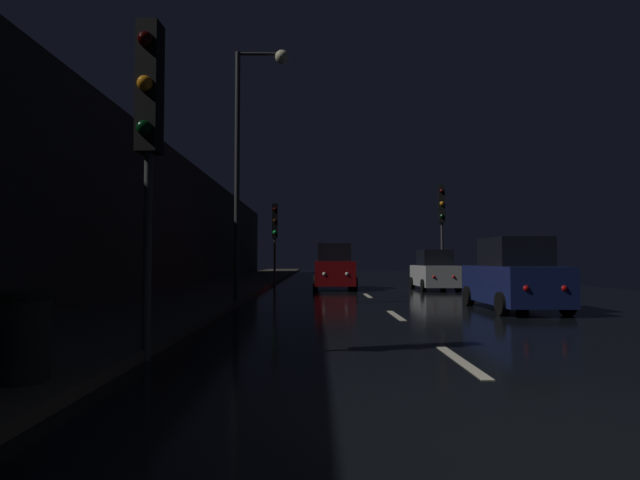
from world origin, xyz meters
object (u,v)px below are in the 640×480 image
object	(u,v)px
traffic_light_near_left	(149,113)
car_parked_right_near	(513,277)
traffic_light_far_right	(442,213)
trash_bin_curbside	(24,336)
traffic_light_far_left	(275,227)
streetlamp_overhead	(251,138)
car_approaching_headlights	(334,268)
car_parked_right_far	(434,272)

from	to	relation	value
traffic_light_near_left	car_parked_right_near	distance (m)	10.79
traffic_light_far_right	trash_bin_curbside	bearing A→B (deg)	-15.25
trash_bin_curbside	car_parked_right_near	world-z (taller)	car_parked_right_near
traffic_light_far_left	trash_bin_curbside	distance (m)	21.92
streetlamp_overhead	trash_bin_curbside	bearing A→B (deg)	-95.44
traffic_light_near_left	car_approaching_headlights	bearing A→B (deg)	171.76
streetlamp_overhead	car_parked_right_near	world-z (taller)	streetlamp_overhead
trash_bin_curbside	traffic_light_near_left	bearing A→B (deg)	70.33
traffic_light_far_right	traffic_light_far_left	world-z (taller)	traffic_light_far_right
traffic_light_near_left	car_parked_right_near	xyz separation A→B (m)	(7.94, 6.84, -2.59)
car_parked_right_near	car_parked_right_far	distance (m)	9.36
streetlamp_overhead	car_parked_right_near	size ratio (longest dim) A/B	2.00
car_approaching_headlights	car_parked_right_far	bearing A→B (deg)	79.42
car_parked_right_near	car_parked_right_far	bearing A→B (deg)	0.00
traffic_light_far_left	streetlamp_overhead	xyz separation A→B (m)	(0.22, -11.55, 2.03)
traffic_light_near_left	traffic_light_far_right	distance (m)	19.80
traffic_light_near_left	car_approaching_headlights	xyz separation A→B (m)	(3.24, 17.07, -2.51)
car_parked_right_near	car_parked_right_far	world-z (taller)	car_parked_right_near
streetlamp_overhead	traffic_light_near_left	bearing A→B (deg)	-92.22
traffic_light_far_left	car_parked_right_near	xyz separation A→B (m)	(7.84, -13.11, -2.31)
car_parked_right_near	car_approaching_headlights	bearing A→B (deg)	24.63
traffic_light_near_left	traffic_light_far_right	world-z (taller)	traffic_light_far_right
traffic_light_far_right	trash_bin_curbside	size ratio (longest dim) A/B	5.59
streetlamp_overhead	trash_bin_curbside	size ratio (longest dim) A/B	8.69
traffic_light_far_right	streetlamp_overhead	xyz separation A→B (m)	(-8.41, -9.37, 1.46)
traffic_light_near_left	traffic_light_far_right	xyz separation A→B (m)	(8.73, 17.77, 0.29)
traffic_light_far_right	car_parked_right_near	size ratio (longest dim) A/B	1.29
traffic_light_near_left	trash_bin_curbside	distance (m)	3.48
car_parked_right_near	trash_bin_curbside	bearing A→B (deg)	135.20
car_parked_right_near	traffic_light_near_left	bearing A→B (deg)	130.73
trash_bin_curbside	car_parked_right_far	world-z (taller)	car_parked_right_far
trash_bin_curbside	car_approaching_headlights	size ratio (longest dim) A/B	0.21
car_parked_right_far	streetlamp_overhead	bearing A→B (deg)	135.71
traffic_light_far_left	car_parked_right_near	bearing A→B (deg)	25.67
traffic_light_near_left	car_parked_right_far	size ratio (longest dim) A/B	1.29
traffic_light_far_left	traffic_light_near_left	bearing A→B (deg)	-5.49
traffic_light_far_right	car_parked_right_far	bearing A→B (deg)	-16.56
traffic_light_far_right	trash_bin_curbside	world-z (taller)	traffic_light_far_right
traffic_light_far_right	traffic_light_far_left	size ratio (longest dim) A/B	1.16
traffic_light_far_left	car_parked_right_far	size ratio (longest dim) A/B	1.20
streetlamp_overhead	car_parked_right_near	distance (m)	8.90
trash_bin_curbside	traffic_light_far_left	bearing A→B (deg)	88.03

